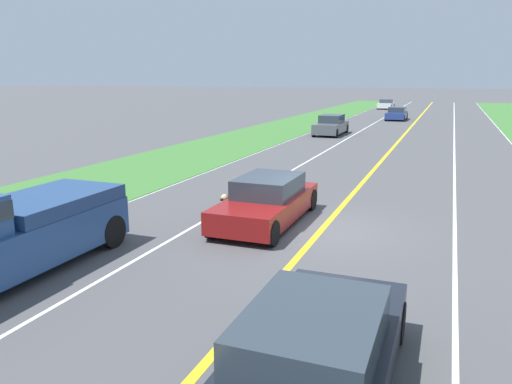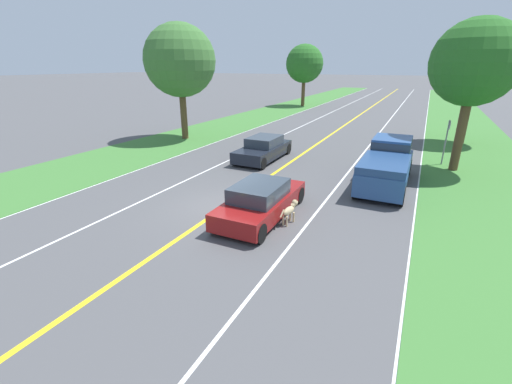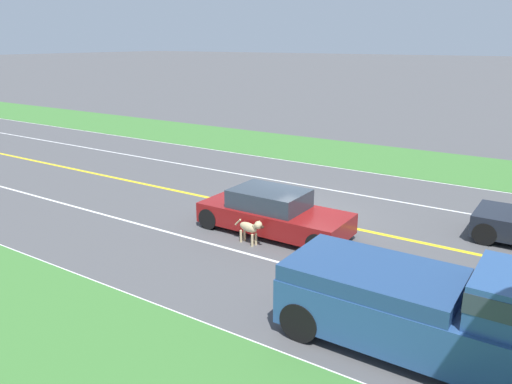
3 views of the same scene
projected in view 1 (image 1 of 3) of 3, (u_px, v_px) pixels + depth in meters
ground_plane at (322, 229)px, 14.11m from camera, size 400.00×400.00×0.00m
centre_divider_line at (322, 229)px, 14.11m from camera, size 0.18×160.00×0.01m
lane_edge_line_right at (116, 206)px, 16.57m from camera, size 0.14×160.00×0.01m
lane_dash_same_dir at (211, 217)px, 15.34m from camera, size 0.10×160.00×0.01m
lane_dash_oncoming at (455, 243)px, 12.87m from camera, size 0.10×160.00×0.01m
grass_verge_right at (46, 198)px, 17.63m from camera, size 6.00×160.00×0.03m
ego_car at (267, 201)px, 14.63m from camera, size 1.91×4.70×1.36m
dog at (231, 201)px, 15.11m from camera, size 0.38×1.18×0.82m
car_trailing_near at (331, 126)px, 37.28m from camera, size 1.83×4.61×1.47m
car_trailing_mid at (397, 114)px, 50.31m from camera, size 1.88×4.28×1.29m
car_trailing_far at (386, 104)px, 68.17m from camera, size 1.88×4.57×1.30m
oncoming_car at (315, 357)px, 6.46m from camera, size 1.94×4.74×1.37m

